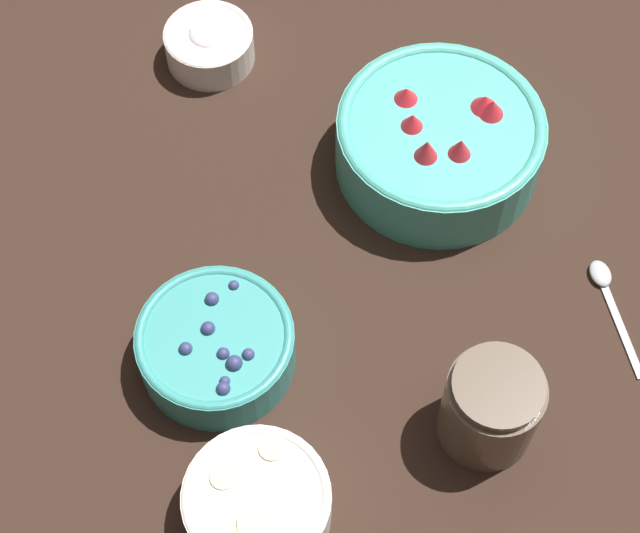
% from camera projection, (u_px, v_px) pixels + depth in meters
% --- Properties ---
extents(ground_plane, '(4.00, 4.00, 0.00)m').
position_uv_depth(ground_plane, '(326.00, 233.00, 1.16)').
color(ground_plane, black).
extents(bowl_strawberries, '(0.23, 0.23, 0.10)m').
position_uv_depth(bowl_strawberries, '(440.00, 139.00, 1.16)').
color(bowl_strawberries, '#47AD9E').
rests_on(bowl_strawberries, ground_plane).
extents(bowl_blueberries, '(0.16, 0.16, 0.06)m').
position_uv_depth(bowl_blueberries, '(216.00, 345.00, 1.05)').
color(bowl_blueberries, teal).
rests_on(bowl_blueberries, ground_plane).
extents(bowl_bananas, '(0.14, 0.14, 0.06)m').
position_uv_depth(bowl_bananas, '(257.00, 504.00, 0.98)').
color(bowl_bananas, white).
rests_on(bowl_bananas, ground_plane).
extents(bowl_cream, '(0.10, 0.10, 0.05)m').
position_uv_depth(bowl_cream, '(209.00, 43.00, 1.26)').
color(bowl_cream, white).
rests_on(bowl_cream, ground_plane).
extents(jar_chocolate, '(0.09, 0.09, 0.11)m').
position_uv_depth(jar_chocolate, '(490.00, 409.00, 1.01)').
color(jar_chocolate, brown).
rests_on(jar_chocolate, ground_plane).
extents(spoon, '(0.14, 0.03, 0.01)m').
position_uv_depth(spoon, '(609.00, 295.00, 1.12)').
color(spoon, '#B2B2B7').
rests_on(spoon, ground_plane).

